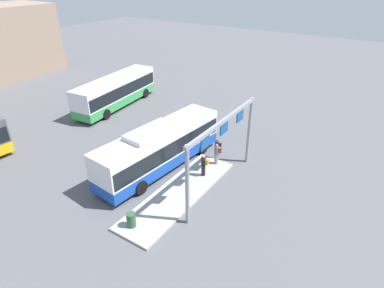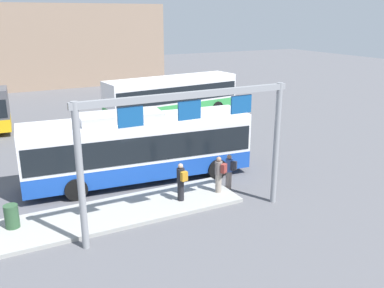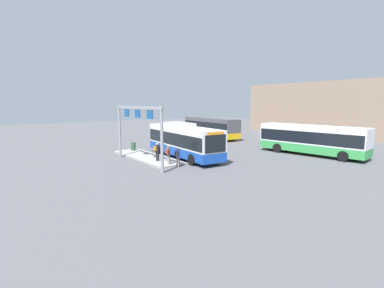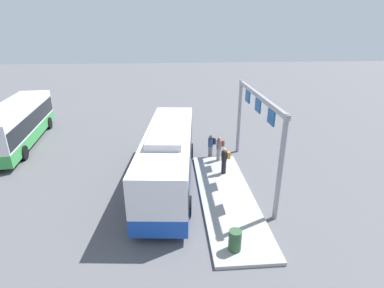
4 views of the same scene
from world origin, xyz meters
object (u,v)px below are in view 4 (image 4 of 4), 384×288
at_px(person_waiting_near, 211,146).
at_px(person_waiting_mid, 225,160).
at_px(bus_background_left, 17,122).
at_px(person_boarding, 219,148).
at_px(trash_bin, 235,240).
at_px(bus_main, 169,154).

bearing_deg(person_waiting_near, person_waiting_mid, 75.68).
height_order(bus_background_left, person_boarding, bus_background_left).
distance_m(bus_background_left, person_waiting_near, 14.87).
bearing_deg(person_waiting_mid, person_boarding, -97.85).
xyz_separation_m(person_waiting_near, person_waiting_mid, (-2.71, -0.45, 0.16)).
height_order(bus_background_left, person_waiting_mid, bus_background_left).
bearing_deg(person_boarding, person_waiting_near, -91.68).
height_order(person_boarding, person_waiting_mid, same).
bearing_deg(trash_bin, person_waiting_mid, -6.60).
relative_size(bus_main, person_waiting_mid, 6.60).
xyz_separation_m(bus_main, person_waiting_near, (3.33, -2.91, -0.92)).
height_order(bus_main, bus_background_left, bus_main).
bearing_deg(person_waiting_near, bus_background_left, -38.30).
bearing_deg(trash_bin, person_waiting_near, -1.93).
xyz_separation_m(person_boarding, person_waiting_mid, (-1.88, -0.01, 0.00)).
bearing_deg(bus_main, bus_background_left, 63.77).
height_order(person_waiting_near, trash_bin, person_waiting_near).
distance_m(person_boarding, person_waiting_mid, 1.89).
relative_size(bus_background_left, person_boarding, 6.58).
relative_size(person_waiting_near, person_waiting_mid, 1.00).
relative_size(bus_main, person_waiting_near, 6.60).
xyz_separation_m(bus_background_left, person_waiting_mid, (-6.41, -14.83, -0.73)).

